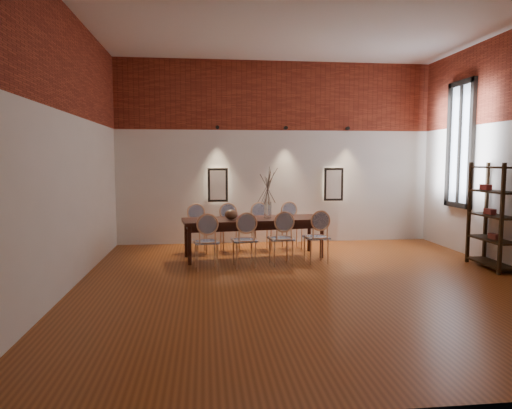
{
  "coord_description": "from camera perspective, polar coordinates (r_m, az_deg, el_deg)",
  "views": [
    {
      "loc": [
        -1.59,
        -6.57,
        1.83
      ],
      "look_at": [
        -0.68,
        1.5,
        1.05
      ],
      "focal_mm": 32.0,
      "sensor_mm": 36.0,
      "label": 1
    }
  ],
  "objects": [
    {
      "name": "chair_far_c",
      "position": [
        9.37,
        0.69,
        -2.85
      ],
      "size": [
        0.49,
        0.49,
        0.94
      ],
      "primitive_type": null,
      "rotation": [
        0.0,
        0.0,
        3.26
      ],
      "color": "tan",
      "rests_on": "floor"
    },
    {
      "name": "chair_near_c",
      "position": [
        8.03,
        3.14,
        -4.27
      ],
      "size": [
        0.49,
        0.49,
        0.94
      ],
      "primitive_type": null,
      "rotation": [
        0.0,
        0.0,
        0.12
      ],
      "color": "tan",
      "rests_on": "floor"
    },
    {
      "name": "window_mullion",
      "position": [
        9.94,
        24.13,
        6.86
      ],
      "size": [
        0.06,
        0.06,
        2.4
      ],
      "primitive_type": "cube",
      "color": "black",
      "rests_on": "wall_right"
    },
    {
      "name": "chair_near_d",
      "position": [
        8.24,
        7.54,
        -4.05
      ],
      "size": [
        0.49,
        0.49,
        0.94
      ],
      "primitive_type": null,
      "rotation": [
        0.0,
        0.0,
        0.12
      ],
      "color": "tan",
      "rests_on": "floor"
    },
    {
      "name": "shelving_rack",
      "position": [
        8.72,
        27.54,
        -1.26
      ],
      "size": [
        0.4,
        1.01,
        1.8
      ],
      "primitive_type": null,
      "rotation": [
        0.0,
        0.0,
        -0.02
      ],
      "color": "black",
      "rests_on": "floor"
    },
    {
      "name": "wall_front",
      "position": [
        3.41,
        21.48,
        7.94
      ],
      "size": [
        7.0,
        0.1,
        4.0
      ],
      "primitive_type": "cube",
      "color": "silver",
      "rests_on": "ground"
    },
    {
      "name": "window_glass",
      "position": [
        9.95,
        24.23,
        6.85
      ],
      "size": [
        0.02,
        0.78,
        2.38
      ],
      "primitive_type": "cube",
      "color": "silver",
      "rests_on": "wall_right"
    },
    {
      "name": "vase",
      "position": [
        8.63,
        1.47,
        -0.7
      ],
      "size": [
        0.14,
        0.14,
        0.3
      ],
      "primitive_type": "cylinder",
      "color": "silver",
      "rests_on": "dining_table"
    },
    {
      "name": "niche_left",
      "position": [
        10.04,
        -4.8,
        2.45
      ],
      "size": [
        0.36,
        0.06,
        0.66
      ],
      "primitive_type": "cube",
      "color": "#FFEAC6",
      "rests_on": "wall_back"
    },
    {
      "name": "floor",
      "position": [
        7.0,
        6.99,
        -9.79
      ],
      "size": [
        7.0,
        7.0,
        0.02
      ],
      "primitive_type": "cube",
      "color": "brown",
      "rests_on": "ground"
    },
    {
      "name": "wall_left",
      "position": [
        6.86,
        -23.23,
        6.46
      ],
      "size": [
        0.1,
        7.0,
        4.0
      ],
      "primitive_type": "cube",
      "color": "silver",
      "rests_on": "ground"
    },
    {
      "name": "chair_near_a",
      "position": [
        7.77,
        -6.25,
        -4.63
      ],
      "size": [
        0.49,
        0.49,
        0.94
      ],
      "primitive_type": null,
      "rotation": [
        0.0,
        0.0,
        0.12
      ],
      "color": "tan",
      "rests_on": "floor"
    },
    {
      "name": "dining_table",
      "position": [
        8.64,
        -0.3,
        -4.21
      ],
      "size": [
        2.72,
        1.16,
        0.75
      ],
      "primitive_type": "cube",
      "rotation": [
        0.0,
        0.0,
        0.12
      ],
      "color": "#35140C",
      "rests_on": "floor"
    },
    {
      "name": "niche_right",
      "position": [
        10.44,
        9.63,
        2.51
      ],
      "size": [
        0.36,
        0.06,
        0.66
      ],
      "primitive_type": "cube",
      "color": "#FFEAC6",
      "rests_on": "wall_back"
    },
    {
      "name": "ceiling",
      "position": [
        7.1,
        7.4,
        23.33
      ],
      "size": [
        7.0,
        7.0,
        0.02
      ],
      "primitive_type": "cube",
      "color": "silver",
      "rests_on": "ground"
    },
    {
      "name": "spot_fixture_left",
      "position": [
        10.02,
        -4.85,
        9.59
      ],
      "size": [
        0.08,
        0.1,
        0.08
      ],
      "primitive_type": "cylinder",
      "rotation": [
        1.57,
        0.0,
        0.0
      ],
      "color": "black",
      "rests_on": "wall_back"
    },
    {
      "name": "book",
      "position": [
        8.63,
        -1.38,
        -1.6
      ],
      "size": [
        0.28,
        0.21,
        0.03
      ],
      "primitive_type": "cube",
      "rotation": [
        0.0,
        0.0,
        0.12
      ],
      "color": "#862C63",
      "rests_on": "dining_table"
    },
    {
      "name": "spot_fixture_mid",
      "position": [
        10.17,
        3.74,
        9.54
      ],
      "size": [
        0.08,
        0.1,
        0.08
      ],
      "primitive_type": "cylinder",
      "rotation": [
        1.57,
        0.0,
        0.0
      ],
      "color": "black",
      "rests_on": "wall_back"
    },
    {
      "name": "window_frame",
      "position": [
        9.94,
        24.13,
        6.86
      ],
      "size": [
        0.08,
        0.9,
        2.5
      ],
      "primitive_type": "cube",
      "color": "black",
      "rests_on": "wall_right"
    },
    {
      "name": "chair_far_a",
      "position": [
        9.15,
        -7.35,
        -3.11
      ],
      "size": [
        0.49,
        0.49,
        0.94
      ],
      "primitive_type": null,
      "rotation": [
        0.0,
        0.0,
        3.26
      ],
      "color": "tan",
      "rests_on": "floor"
    },
    {
      "name": "brick_band_left",
      "position": [
        6.98,
        -23.06,
        16.79
      ],
      "size": [
        0.02,
        7.0,
        1.5
      ],
      "primitive_type": "cube",
      "color": "maroon",
      "rests_on": "ground"
    },
    {
      "name": "chair_near_b",
      "position": [
        7.87,
        -1.47,
        -4.46
      ],
      "size": [
        0.49,
        0.49,
        0.94
      ],
      "primitive_type": null,
      "rotation": [
        0.0,
        0.0,
        0.12
      ],
      "color": "tan",
      "rests_on": "floor"
    },
    {
      "name": "brick_band_back",
      "position": [
        10.27,
        2.58,
        13.43
      ],
      "size": [
        7.0,
        0.02,
        1.5
      ],
      "primitive_type": "cube",
      "color": "maroon",
      "rests_on": "ground"
    },
    {
      "name": "spot_fixture_right",
      "position": [
        10.51,
        11.38,
        9.31
      ],
      "size": [
        0.08,
        0.1,
        0.08
      ],
      "primitive_type": "cylinder",
      "rotation": [
        1.57,
        0.0,
        0.0
      ],
      "color": "black",
      "rests_on": "wall_back"
    },
    {
      "name": "chair_far_d",
      "position": [
        9.55,
        4.52,
        -2.71
      ],
      "size": [
        0.49,
        0.49,
        0.94
      ],
      "primitive_type": null,
      "rotation": [
        0.0,
        0.0,
        3.26
      ],
      "color": "tan",
      "rests_on": "floor"
    },
    {
      "name": "dried_branches",
      "position": [
        8.59,
        1.47,
        2.29
      ],
      "size": [
        0.5,
        0.5,
        0.7
      ],
      "primitive_type": null,
      "color": "#4F3E32",
      "rests_on": "vase"
    },
    {
      "name": "wall_back",
      "position": [
        10.24,
        2.49,
        6.44
      ],
      "size": [
        7.0,
        0.1,
        4.0
      ],
      "primitive_type": "cube",
      "color": "silver",
      "rests_on": "ground"
    },
    {
      "name": "bowl",
      "position": [
        8.43,
        -3.12,
        -1.26
      ],
      "size": [
        0.24,
        0.24,
        0.18
      ],
      "primitive_type": "ellipsoid",
      "color": "brown",
      "rests_on": "dining_table"
    },
    {
      "name": "chair_far_b",
      "position": [
        9.24,
        -3.28,
        -2.98
      ],
      "size": [
        0.49,
        0.49,
        0.94
      ],
      "primitive_type": null,
      "rotation": [
        0.0,
        0.0,
        3.26
      ],
      "color": "tan",
      "rests_on": "floor"
    }
  ]
}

